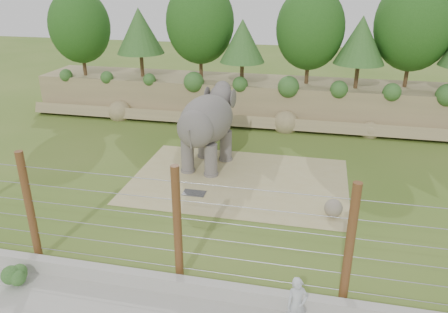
% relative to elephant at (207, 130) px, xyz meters
% --- Properties ---
extents(ground, '(90.00, 90.00, 0.00)m').
position_rel_elephant_xyz_m(ground, '(1.38, -4.36, -1.89)').
color(ground, '#40641C').
rests_on(ground, ground).
extents(back_embankment, '(30.00, 5.52, 8.77)m').
position_rel_elephant_xyz_m(back_embankment, '(1.97, 8.32, 2.07)').
color(back_embankment, '#837551').
rests_on(back_embankment, ground).
extents(dirt_patch, '(10.00, 7.00, 0.02)m').
position_rel_elephant_xyz_m(dirt_patch, '(1.88, -1.36, -1.88)').
color(dirt_patch, tan).
rests_on(dirt_patch, ground).
extents(drain_grate, '(1.00, 0.60, 0.03)m').
position_rel_elephant_xyz_m(drain_grate, '(0.18, -3.08, -1.86)').
color(drain_grate, '#262628').
rests_on(drain_grate, dirt_patch).
extents(elephant, '(2.67, 4.92, 3.78)m').
position_rel_elephant_xyz_m(elephant, '(0.00, 0.00, 0.00)').
color(elephant, '#55504C').
rests_on(elephant, ground).
extents(stone_ball, '(0.73, 0.73, 0.73)m').
position_rel_elephant_xyz_m(stone_ball, '(6.15, -3.77, -1.51)').
color(stone_ball, gray).
rests_on(stone_ball, dirt_patch).
extents(retaining_wall, '(26.00, 0.35, 0.50)m').
position_rel_elephant_xyz_m(retaining_wall, '(1.38, -9.36, -1.64)').
color(retaining_wall, '#ABA89E').
rests_on(retaining_wall, ground).
extents(barrier_fence, '(20.26, 0.26, 4.00)m').
position_rel_elephant_xyz_m(barrier_fence, '(1.38, -8.86, 0.11)').
color(barrier_fence, brown).
rests_on(barrier_fence, ground).
extents(walkway_shrub, '(0.60, 0.60, 0.60)m').
position_rel_elephant_xyz_m(walkway_shrub, '(-3.47, -10.16, -1.58)').
color(walkway_shrub, '#2A5C23').
rests_on(walkway_shrub, walkway).
extents(zookeeper, '(0.70, 0.59, 1.64)m').
position_rel_elephant_xyz_m(zookeeper, '(5.09, -10.12, -1.06)').
color(zookeeper, '#A6AAB0').
rests_on(zookeeper, walkway).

